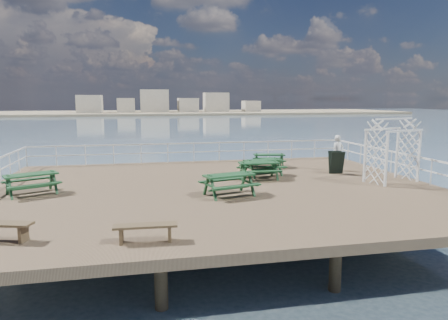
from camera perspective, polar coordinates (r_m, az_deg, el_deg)
ground at (r=16.25m, az=-1.18°, el=-4.42°), size 18.00×14.00×0.30m
sea_backdrop at (r=150.47m, az=-5.86°, el=7.15°), size 300.00×300.00×9.20m
railing at (r=18.54m, az=-2.86°, el=0.43°), size 17.77×13.76×1.10m
picnic_table_a at (r=16.57m, az=-25.84°, el=-2.50°), size 2.28×2.12×0.89m
picnic_table_b at (r=17.85m, az=5.00°, el=-0.96°), size 1.83×1.50×0.86m
picnic_table_c at (r=21.01m, az=6.47°, el=0.33°), size 1.79×1.54×0.78m
picnic_table_d at (r=14.73m, az=0.73°, el=-2.88°), size 2.19×1.93×0.91m
picnic_table_e at (r=18.63m, az=5.58°, el=-0.56°), size 2.08×1.84×0.86m
flat_bench_far at (r=10.27m, az=-11.15°, el=-9.64°), size 1.59×0.44×0.45m
trellis_arbor at (r=18.52m, az=22.89°, el=0.82°), size 2.45×1.76×2.75m
sandwich_board at (r=19.80m, az=15.73°, el=-0.35°), size 0.70×0.55×1.10m
person at (r=20.57m, az=15.96°, el=0.96°), size 0.72×0.55×1.77m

